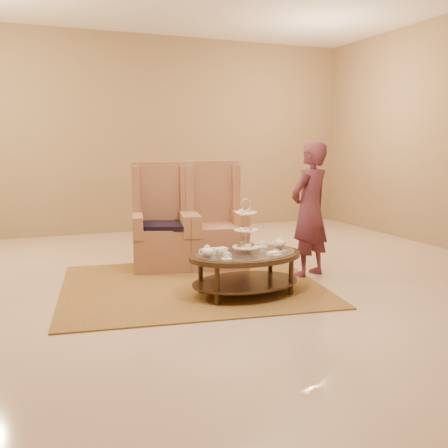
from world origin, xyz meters
name	(u,v)px	position (x,y,z in m)	size (l,w,h in m)	color
ground	(218,289)	(0.00, 0.00, 0.00)	(8.00, 8.00, 0.00)	beige
ceiling	(218,289)	(0.00, 0.00, 0.00)	(8.00, 8.00, 0.02)	silver
wall_back	(140,135)	(0.00, 4.00, 1.75)	(8.00, 0.04, 3.50)	#957A51
rug	(192,285)	(-0.24, 0.22, 0.01)	(3.15, 2.74, 0.02)	olive
tea_table	(246,260)	(0.20, -0.32, 0.38)	(1.28, 0.92, 1.04)	black
armchair_left	(162,232)	(-0.32, 1.24, 0.46)	(0.87, 0.89, 1.36)	#A1694C
armchair_right	(214,230)	(0.36, 1.11, 0.46)	(0.85, 0.87, 1.37)	#A1694C
person	(310,210)	(1.22, 0.13, 0.81)	(0.70, 0.59, 1.63)	#592631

